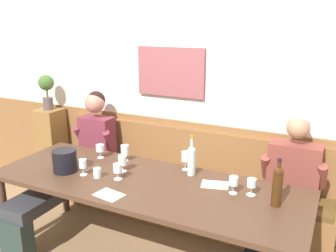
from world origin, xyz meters
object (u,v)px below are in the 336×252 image
object	(u,v)px
wine_bottle_clear_water	(277,185)
water_tumbler_right	(97,173)
wall_bench	(182,196)
wine_glass_right_end	(125,150)
wine_glass_center_front	(234,182)
wine_bottle_green_tall	(192,159)
wine_glass_center_rear	(83,164)
wine_glass_near_bucket	(122,161)
wine_glass_by_bottle	(185,157)
person_center_left_seat	(75,161)
dining_table	(145,189)
wine_glass_left_end	(252,184)
wine_glass_mid_right	(100,148)
wine_glass_mid_left	(118,169)
person_left_seat	(284,210)
potted_plant	(47,88)
ice_bucket	(65,161)

from	to	relation	value
wine_bottle_clear_water	water_tumbler_right	world-z (taller)	wine_bottle_clear_water
wall_bench	wine_glass_right_end	distance (m)	0.81
wine_glass_center_front	wine_bottle_green_tall	bearing A→B (deg)	156.78
wine_glass_center_rear	wine_glass_near_bucket	distance (m)	0.33
wine_glass_center_rear	water_tumbler_right	world-z (taller)	wine_glass_center_rear
wine_bottle_green_tall	wine_bottle_clear_water	world-z (taller)	wine_bottle_clear_water
wine_bottle_green_tall	wine_glass_by_bottle	distance (m)	0.12
person_center_left_seat	wine_bottle_clear_water	bearing A→B (deg)	-7.84
dining_table	wine_glass_center_rear	bearing A→B (deg)	-167.92
wine_glass_center_rear	person_center_left_seat	bearing A→B (deg)	136.77
wine_glass_by_bottle	wine_glass_left_end	distance (m)	0.66
wine_bottle_green_tall	wine_glass_right_end	distance (m)	0.67
dining_table	wine_bottle_green_tall	size ratio (longest dim) A/B	7.50
wine_glass_center_front	wine_glass_left_end	bearing A→B (deg)	14.36
wine_glass_mid_right	wine_glass_by_bottle	distance (m)	0.84
person_center_left_seat	wine_glass_center_rear	distance (m)	0.71
wine_glass_center_rear	wine_glass_mid_left	size ratio (longest dim) A/B	1.04
wine_glass_by_bottle	wine_glass_mid_right	bearing A→B (deg)	-173.86
dining_table	water_tumbler_right	xyz separation A→B (m)	(-0.39, -0.10, 0.11)
wine_glass_center_rear	dining_table	bearing A→B (deg)	12.08
person_left_seat	wine_glass_right_end	size ratio (longest dim) A/B	8.99
wall_bench	wine_glass_right_end	bearing A→B (deg)	-131.33
wine_bottle_clear_water	wine_glass_mid_left	bearing A→B (deg)	-174.35
wine_glass_mid_left	wine_bottle_clear_water	bearing A→B (deg)	5.65
water_tumbler_right	potted_plant	bearing A→B (deg)	146.79
ice_bucket	potted_plant	world-z (taller)	potted_plant
dining_table	wine_glass_by_bottle	distance (m)	0.45
wine_glass_center_front	person_center_left_seat	bearing A→B (deg)	172.23
ice_bucket	wine_glass_near_bucket	xyz separation A→B (m)	(0.44, 0.22, -0.00)
wine_glass_mid_right	wine_bottle_green_tall	bearing A→B (deg)	1.00
wine_glass_mid_left	wine_glass_near_bucket	bearing A→B (deg)	109.55
potted_plant	wine_bottle_green_tall	bearing A→B (deg)	-13.66
dining_table	wine_glass_center_front	distance (m)	0.72
wine_glass_mid_right	wine_glass_center_front	world-z (taller)	wine_glass_center_front
dining_table	wine_glass_right_end	size ratio (longest dim) A/B	17.04
wine_bottle_green_tall	wine_glass_near_bucket	xyz separation A→B (m)	(-0.56, -0.19, -0.05)
dining_table	wine_glass_near_bucket	bearing A→B (deg)	159.78
wine_bottle_green_tall	water_tumbler_right	xyz separation A→B (m)	(-0.67, -0.39, -0.10)
ice_bucket	person_center_left_seat	bearing A→B (deg)	122.79
wine_glass_right_end	wine_glass_near_bucket	xyz separation A→B (m)	(0.11, -0.21, -0.01)
ice_bucket	wine_glass_mid_left	bearing A→B (deg)	7.13
dining_table	wine_glass_center_rear	size ratio (longest dim) A/B	18.64
ice_bucket	wine_glass_center_front	xyz separation A→B (m)	(1.41, 0.23, -0.00)
wine_glass_mid_right	wine_glass_by_bottle	world-z (taller)	wine_glass_by_bottle
person_center_left_seat	dining_table	bearing A→B (deg)	-18.91
wine_glass_mid_left	wine_glass_by_bottle	bearing A→B (deg)	45.20
wall_bench	wine_bottle_clear_water	distance (m)	1.37
wall_bench	potted_plant	distance (m)	1.99
wall_bench	wine_glass_by_bottle	distance (m)	0.73
person_left_seat	ice_bucket	xyz separation A→B (m)	(-1.76, -0.44, 0.25)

